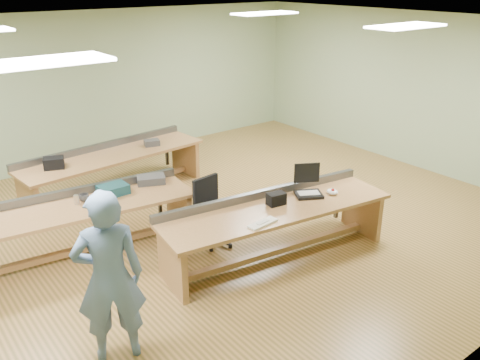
# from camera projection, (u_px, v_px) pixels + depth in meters

# --- Properties ---
(floor) EXTENTS (10.00, 10.00, 0.00)m
(floor) POSITION_uv_depth(u_px,v_px,m) (200.00, 230.00, 7.78)
(floor) COLOR #A3743E
(floor) RESTS_ON ground
(ceiling) EXTENTS (10.00, 10.00, 0.00)m
(ceiling) POSITION_uv_depth(u_px,v_px,m) (193.00, 26.00, 6.64)
(ceiling) COLOR silver
(ceiling) RESTS_ON wall_back
(wall_back) EXTENTS (10.00, 0.04, 3.00)m
(wall_back) POSITION_uv_depth(u_px,v_px,m) (87.00, 89.00, 10.14)
(wall_back) COLOR #8DA77E
(wall_back) RESTS_ON floor
(wall_front) EXTENTS (10.00, 0.04, 3.00)m
(wall_front) POSITION_uv_depth(u_px,v_px,m) (457.00, 247.00, 4.28)
(wall_front) COLOR #8DA77E
(wall_front) RESTS_ON floor
(wall_right) EXTENTS (0.04, 8.00, 3.00)m
(wall_right) POSITION_uv_depth(u_px,v_px,m) (409.00, 90.00, 10.04)
(wall_right) COLOR #8DA77E
(wall_right) RESTS_ON floor
(fluor_panels) EXTENTS (6.20, 3.50, 0.03)m
(fluor_panels) POSITION_uv_depth(u_px,v_px,m) (194.00, 29.00, 6.66)
(fluor_panels) COLOR white
(fluor_panels) RESTS_ON ceiling
(workbench_front) EXTENTS (3.35, 1.30, 0.86)m
(workbench_front) POSITION_uv_depth(u_px,v_px,m) (275.00, 219.00, 6.85)
(workbench_front) COLOR #B1734A
(workbench_front) RESTS_ON floor
(workbench_mid) EXTENTS (3.33, 1.25, 0.86)m
(workbench_mid) POSITION_uv_depth(u_px,v_px,m) (74.00, 219.00, 6.87)
(workbench_mid) COLOR #B1734A
(workbench_mid) RESTS_ON floor
(workbench_back) EXTENTS (3.34, 1.18, 0.86)m
(workbench_back) POSITION_uv_depth(u_px,v_px,m) (113.00, 164.00, 8.84)
(workbench_back) COLOR #B1734A
(workbench_back) RESTS_ON floor
(person) EXTENTS (0.78, 0.65, 1.85)m
(person) POSITION_uv_depth(u_px,v_px,m) (109.00, 278.00, 4.89)
(person) COLOR slate
(person) RESTS_ON floor
(laptop_base) EXTENTS (0.47, 0.44, 0.04)m
(laptop_base) POSITION_uv_depth(u_px,v_px,m) (309.00, 194.00, 7.11)
(laptop_base) COLOR black
(laptop_base) RESTS_ON workbench_front
(laptop_screen) EXTENTS (0.33, 0.20, 0.29)m
(laptop_screen) POSITION_uv_depth(u_px,v_px,m) (307.00, 173.00, 7.14)
(laptop_screen) COLOR black
(laptop_screen) RESTS_ON laptop_base
(keyboard) EXTENTS (0.43, 0.18, 0.02)m
(keyboard) POSITION_uv_depth(u_px,v_px,m) (263.00, 223.00, 6.31)
(keyboard) COLOR silver
(keyboard) RESTS_ON workbench_front
(trackball_mouse) EXTENTS (0.16, 0.18, 0.07)m
(trackball_mouse) POSITION_uv_depth(u_px,v_px,m) (332.00, 192.00, 7.16)
(trackball_mouse) COLOR white
(trackball_mouse) RESTS_ON workbench_front
(camera_bag) EXTENTS (0.26, 0.19, 0.17)m
(camera_bag) POSITION_uv_depth(u_px,v_px,m) (276.00, 199.00, 6.82)
(camera_bag) COLOR black
(camera_bag) RESTS_ON workbench_front
(task_chair) EXTENTS (0.59, 0.59, 0.98)m
(task_chair) POSITION_uv_depth(u_px,v_px,m) (214.00, 220.00, 7.28)
(task_chair) COLOR black
(task_chair) RESTS_ON floor
(parts_bin_teal) EXTENTS (0.40, 0.31, 0.14)m
(parts_bin_teal) POSITION_uv_depth(u_px,v_px,m) (113.00, 190.00, 7.14)
(parts_bin_teal) COLOR #13383F
(parts_bin_teal) RESTS_ON workbench_mid
(parts_bin_grey) EXTENTS (0.47, 0.40, 0.11)m
(parts_bin_grey) POSITION_uv_depth(u_px,v_px,m) (151.00, 180.00, 7.53)
(parts_bin_grey) COLOR #3A393C
(parts_bin_grey) RESTS_ON workbench_mid
(mug) EXTENTS (0.17, 0.17, 0.11)m
(mug) POSITION_uv_depth(u_px,v_px,m) (84.00, 198.00, 6.93)
(mug) COLOR #3A393C
(mug) RESTS_ON workbench_mid
(drinks_can) EXTENTS (0.08, 0.08, 0.13)m
(drinks_can) POSITION_uv_depth(u_px,v_px,m) (76.00, 200.00, 6.84)
(drinks_can) COLOR silver
(drinks_can) RESTS_ON workbench_mid
(storage_box_back) EXTENTS (0.37, 0.32, 0.18)m
(storage_box_back) POSITION_uv_depth(u_px,v_px,m) (54.00, 163.00, 8.09)
(storage_box_back) COLOR black
(storage_box_back) RESTS_ON workbench_back
(tray_back) EXTENTS (0.31, 0.26, 0.11)m
(tray_back) POSITION_uv_depth(u_px,v_px,m) (152.00, 143.00, 9.17)
(tray_back) COLOR #3A393C
(tray_back) RESTS_ON workbench_back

